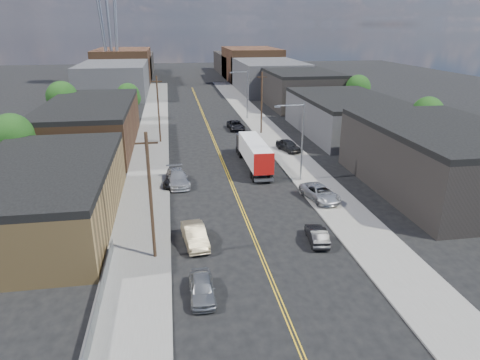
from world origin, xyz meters
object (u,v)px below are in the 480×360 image
object	(u,v)px
car_left_a	(202,288)
car_left_d	(178,178)
car_right_oncoming	(317,235)
car_right_lot_a	(320,193)
car_right_lot_c	(289,146)
semi_truck	(253,151)
car_left_c	(174,179)
car_left_b	(195,235)
car_ahead_truck	(236,125)

from	to	relation	value
car_left_a	car_left_d	size ratio (longest dim) A/B	0.74
car_right_oncoming	car_right_lot_a	bearing A→B (deg)	-104.13
car_right_oncoming	car_right_lot_c	world-z (taller)	car_right_lot_c
semi_truck	car_left_c	xyz separation A→B (m)	(-9.98, -5.37, -1.38)
car_right_lot_a	car_left_d	bearing A→B (deg)	141.78
car_left_c	car_right_lot_c	bearing A→B (deg)	40.58
semi_truck	car_left_b	xyz separation A→B (m)	(-8.58, -19.64, -1.24)
car_left_c	car_right_lot_c	xyz separation A→B (m)	(16.19, 10.77, 0.29)
semi_truck	car_right_lot_c	size ratio (longest dim) A/B	2.94
car_left_b	car_left_a	bearing A→B (deg)	-96.60
car_left_a	car_left_d	bearing A→B (deg)	93.25
car_left_b	car_right_lot_a	world-z (taller)	car_right_lot_a
car_left_c	car_left_a	bearing A→B (deg)	-79.36
car_left_c	car_right_oncoming	bearing A→B (deg)	-46.78
car_right_lot_a	car_ahead_truck	xyz separation A→B (m)	(-3.70, 32.63, -0.14)
car_right_lot_a	car_right_oncoming	bearing A→B (deg)	-122.51
semi_truck	car_right_lot_a	bearing A→B (deg)	-69.73
car_left_b	car_left_c	world-z (taller)	car_left_b
car_left_a	car_right_oncoming	world-z (taller)	car_left_a
semi_truck	car_right_lot_a	distance (m)	13.36
car_left_b	car_right_oncoming	xyz separation A→B (m)	(10.00, -1.26, -0.14)
car_left_b	car_ahead_truck	size ratio (longest dim) A/B	0.89
car_left_d	car_right_oncoming	xyz separation A→B (m)	(11.05, -15.53, -0.16)
car_left_d	car_right_lot_c	xyz separation A→B (m)	(15.85, 10.77, 0.13)
car_left_a	car_left_c	distance (m)	21.70
car_left_a	car_ahead_truck	xyz separation A→B (m)	(9.50, 47.17, 0.04)
car_left_c	car_left_d	xyz separation A→B (m)	(0.35, 0.00, 0.16)
semi_truck	car_left_b	distance (m)	21.47
car_right_lot_a	car_left_a	bearing A→B (deg)	-143.92
car_right_lot_c	car_left_d	bearing A→B (deg)	-162.91
car_left_d	car_right_lot_a	xyz separation A→B (m)	(14.25, -7.12, 0.07)
car_left_b	car_ahead_truck	bearing A→B (deg)	69.97
car_left_b	car_right_lot_a	bearing A→B (deg)	21.86
car_left_a	car_ahead_truck	world-z (taller)	car_ahead_truck
car_right_lot_c	car_left_a	bearing A→B (deg)	-131.64
car_left_d	car_right_lot_a	bearing A→B (deg)	-32.78
semi_truck	car_ahead_truck	xyz separation A→B (m)	(0.92, 20.14, -1.29)
car_right_lot_a	car_right_lot_c	bearing A→B (deg)	73.22
car_right_lot_a	car_right_lot_c	distance (m)	17.96
semi_truck	car_left_a	distance (m)	28.39
semi_truck	car_ahead_truck	world-z (taller)	semi_truck
car_left_a	car_ahead_truck	size ratio (longest dim) A/B	0.78
car_left_a	car_left_d	distance (m)	21.68
semi_truck	car_right_lot_c	world-z (taller)	semi_truck
car_left_a	car_left_b	size ratio (longest dim) A/B	0.87
car_ahead_truck	car_right_lot_a	bearing A→B (deg)	-85.54
car_ahead_truck	car_right_lot_c	bearing A→B (deg)	-72.25
car_left_d	car_left_a	bearing A→B (deg)	-93.46
car_left_b	car_left_d	bearing A→B (deg)	87.62
semi_truck	car_left_b	world-z (taller)	semi_truck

